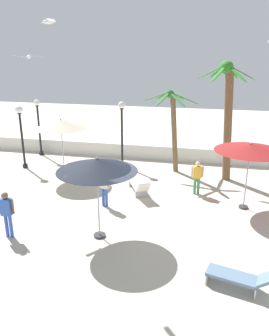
{
  "coord_description": "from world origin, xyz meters",
  "views": [
    {
      "loc": [
        3.03,
        -10.26,
        6.17
      ],
      "look_at": [
        0.0,
        3.08,
        1.4
      ],
      "focal_mm": 36.41,
      "sensor_mm": 36.0,
      "label": 1
    }
  ],
  "objects_px": {
    "lamp_post_2": "(21,127)",
    "lounge_chair_1": "(242,277)",
    "patio_umbrella_1": "(61,124)",
    "guest_0": "(104,184)",
    "seagull_1": "(49,22)",
    "guest_2": "(197,175)",
    "patio_umbrella_0": "(250,148)",
    "guest_1": "(7,210)",
    "lounge_chair_2": "(139,186)",
    "seagull_0": "(29,57)",
    "lamp_post_1": "(38,121)",
    "patio_umbrella_2": "(97,165)",
    "lamp_post_0": "(122,126)",
    "palm_tree_0": "(173,119)",
    "palm_tree_1": "(227,110)"
  },
  "relations": [
    {
      "from": "lamp_post_0",
      "to": "patio_umbrella_0",
      "type": "bearing_deg",
      "value": -33.58
    },
    {
      "from": "palm_tree_0",
      "to": "seagull_1",
      "type": "bearing_deg",
      "value": -109.77
    },
    {
      "from": "patio_umbrella_0",
      "to": "guest_1",
      "type": "height_order",
      "value": "patio_umbrella_0"
    },
    {
      "from": "guest_2",
      "to": "seagull_1",
      "type": "bearing_deg",
      "value": -131.49
    },
    {
      "from": "seagull_0",
      "to": "seagull_1",
      "type": "bearing_deg",
      "value": -49.94
    },
    {
      "from": "patio_umbrella_2",
      "to": "guest_0",
      "type": "relative_size",
      "value": 1.77
    },
    {
      "from": "patio_umbrella_0",
      "to": "patio_umbrella_1",
      "type": "distance_m",
      "value": 8.9
    },
    {
      "from": "patio_umbrella_2",
      "to": "lamp_post_1",
      "type": "bearing_deg",
      "value": 127.76
    },
    {
      "from": "lamp_post_2",
      "to": "guest_2",
      "type": "bearing_deg",
      "value": -9.62
    },
    {
      "from": "patio_umbrella_0",
      "to": "lamp_post_1",
      "type": "distance_m",
      "value": 12.72
    },
    {
      "from": "patio_umbrella_2",
      "to": "lamp_post_2",
      "type": "distance_m",
      "value": 8.81
    },
    {
      "from": "palm_tree_1",
      "to": "lounge_chair_1",
      "type": "height_order",
      "value": "palm_tree_1"
    },
    {
      "from": "guest_1",
      "to": "guest_2",
      "type": "relative_size",
      "value": 1.1
    },
    {
      "from": "seagull_0",
      "to": "patio_umbrella_1",
      "type": "bearing_deg",
      "value": 95.5
    },
    {
      "from": "seagull_1",
      "to": "guest_1",
      "type": "bearing_deg",
      "value": -167.35
    },
    {
      "from": "patio_umbrella_1",
      "to": "lamp_post_1",
      "type": "relative_size",
      "value": 0.88
    },
    {
      "from": "seagull_1",
      "to": "guest_2",
      "type": "bearing_deg",
      "value": 48.51
    },
    {
      "from": "lounge_chair_2",
      "to": "guest_1",
      "type": "xyz_separation_m",
      "value": [
        -3.61,
        -4.67,
        0.63
      ]
    },
    {
      "from": "lounge_chair_2",
      "to": "guest_1",
      "type": "relative_size",
      "value": 1.15
    },
    {
      "from": "lamp_post_0",
      "to": "guest_1",
      "type": "distance_m",
      "value": 8.62
    },
    {
      "from": "lamp_post_0",
      "to": "patio_umbrella_2",
      "type": "bearing_deg",
      "value": -81.2
    },
    {
      "from": "patio_umbrella_1",
      "to": "guest_0",
      "type": "height_order",
      "value": "patio_umbrella_1"
    },
    {
      "from": "patio_umbrella_0",
      "to": "lamp_post_1",
      "type": "relative_size",
      "value": 0.82
    },
    {
      "from": "lamp_post_2",
      "to": "seagull_0",
      "type": "relative_size",
      "value": 3.77
    },
    {
      "from": "patio_umbrella_1",
      "to": "seagull_0",
      "type": "distance_m",
      "value": 4.37
    },
    {
      "from": "patio_umbrella_2",
      "to": "seagull_1",
      "type": "distance_m",
      "value": 4.45
    },
    {
      "from": "lamp_post_0",
      "to": "lounge_chair_2",
      "type": "relative_size",
      "value": 1.84
    },
    {
      "from": "lounge_chair_1",
      "to": "guest_2",
      "type": "relative_size",
      "value": 1.28
    },
    {
      "from": "lamp_post_2",
      "to": "lounge_chair_1",
      "type": "height_order",
      "value": "lamp_post_2"
    },
    {
      "from": "patio_umbrella_0",
      "to": "lamp_post_1",
      "type": "bearing_deg",
      "value": 156.58
    },
    {
      "from": "lamp_post_0",
      "to": "seagull_0",
      "type": "bearing_deg",
      "value": -112.41
    },
    {
      "from": "palm_tree_0",
      "to": "guest_1",
      "type": "bearing_deg",
      "value": -119.86
    },
    {
      "from": "guest_0",
      "to": "guest_1",
      "type": "distance_m",
      "value": 3.96
    },
    {
      "from": "patio_umbrella_0",
      "to": "guest_0",
      "type": "distance_m",
      "value": 5.93
    },
    {
      "from": "patio_umbrella_1",
      "to": "guest_2",
      "type": "bearing_deg",
      "value": -6.72
    },
    {
      "from": "lounge_chair_2",
      "to": "guest_1",
      "type": "distance_m",
      "value": 5.94
    },
    {
      "from": "lounge_chair_2",
      "to": "seagull_1",
      "type": "xyz_separation_m",
      "value": [
        -1.73,
        -4.25,
        6.53
      ]
    },
    {
      "from": "patio_umbrella_1",
      "to": "lamp_post_0",
      "type": "bearing_deg",
      "value": 43.21
    },
    {
      "from": "patio_umbrella_0",
      "to": "lamp_post_1",
      "type": "xyz_separation_m",
      "value": [
        -11.67,
        5.05,
        -0.46
      ]
    },
    {
      "from": "lamp_post_0",
      "to": "palm_tree_0",
      "type": "bearing_deg",
      "value": -5.89
    },
    {
      "from": "patio_umbrella_1",
      "to": "seagull_1",
      "type": "bearing_deg",
      "value": -66.0
    },
    {
      "from": "lounge_chair_1",
      "to": "lounge_chair_2",
      "type": "bearing_deg",
      "value": 125.11
    },
    {
      "from": "lamp_post_2",
      "to": "lounge_chair_2",
      "type": "relative_size",
      "value": 1.76
    },
    {
      "from": "lounge_chair_1",
      "to": "seagull_1",
      "type": "height_order",
      "value": "seagull_1"
    },
    {
      "from": "lamp_post_2",
      "to": "patio_umbrella_0",
      "type": "bearing_deg",
      "value": -12.99
    },
    {
      "from": "seagull_1",
      "to": "patio_umbrella_2",
      "type": "bearing_deg",
      "value": 14.12
    },
    {
      "from": "lamp_post_2",
      "to": "lounge_chair_1",
      "type": "bearing_deg",
      "value": -35.81
    },
    {
      "from": "lamp_post_0",
      "to": "guest_2",
      "type": "height_order",
      "value": "lamp_post_0"
    },
    {
      "from": "patio_umbrella_0",
      "to": "seagull_1",
      "type": "distance_m",
      "value": 8.48
    },
    {
      "from": "lounge_chair_2",
      "to": "seagull_1",
      "type": "bearing_deg",
      "value": -112.19
    }
  ]
}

